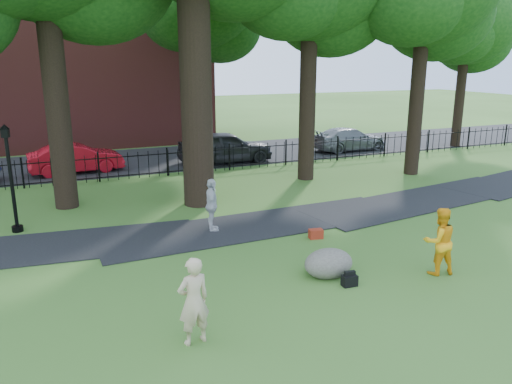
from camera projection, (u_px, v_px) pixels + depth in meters
name	position (u px, v px, depth m)	size (l,w,h in m)	color
ground	(283.00, 278.00, 12.12)	(120.00, 120.00, 0.00)	#355E20
footpath	(257.00, 225.00, 15.96)	(36.00, 2.60, 0.03)	black
street	(150.00, 160.00, 26.35)	(80.00, 7.00, 0.02)	black
iron_fence	(167.00, 163.00, 22.64)	(44.00, 0.04, 1.20)	black
brick_building	(53.00, 45.00, 30.41)	(18.00, 8.00, 12.00)	maroon
woman	(194.00, 301.00, 9.16)	(0.62, 0.41, 1.71)	#CEB28E
man	(439.00, 241.00, 12.19)	(0.82, 0.64, 1.69)	#FFA815
pedestrian	(212.00, 205.00, 15.23)	(0.97, 0.40, 1.66)	silver
boulder	(329.00, 261.00, 12.21)	(1.24, 0.94, 0.73)	#686556
lamppost	(11.00, 180.00, 14.99)	(0.33, 0.33, 3.32)	black
backpack	(349.00, 281.00, 11.68)	(0.35, 0.22, 0.26)	black
red_bag	(316.00, 234.00, 14.79)	(0.40, 0.25, 0.28)	maroon
red_sedan	(76.00, 158.00, 23.19)	(1.46, 4.20, 1.38)	red
grey_car	(225.00, 147.00, 25.43)	(1.93, 4.80, 1.64)	black
silver_car	(349.00, 139.00, 28.87)	(1.86, 4.57, 1.33)	gray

